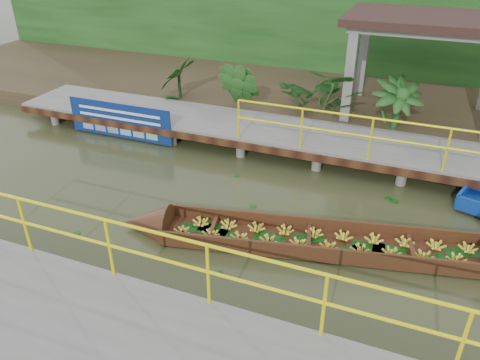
% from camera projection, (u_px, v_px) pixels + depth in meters
% --- Properties ---
extents(ground, '(80.00, 80.00, 0.00)m').
position_uv_depth(ground, '(238.00, 218.00, 9.65)').
color(ground, '#2C3219').
rests_on(ground, ground).
extents(land_strip, '(30.00, 8.00, 0.45)m').
position_uv_depth(land_strip, '(321.00, 96.00, 15.64)').
color(land_strip, '#322B19').
rests_on(land_strip, ground).
extents(far_dock, '(16.00, 2.06, 1.66)m').
position_uv_depth(far_dock, '(287.00, 135.00, 12.20)').
color(far_dock, slate).
rests_on(far_dock, ground).
extents(pavilion, '(4.40, 3.00, 3.00)m').
position_uv_depth(pavilion, '(430.00, 30.00, 12.43)').
color(pavilion, slate).
rests_on(pavilion, ground).
extents(foliage_backdrop, '(30.00, 0.80, 4.00)m').
position_uv_depth(foliage_backdrop, '(341.00, 28.00, 16.80)').
color(foliage_backdrop, '#133D14').
rests_on(foliage_backdrop, ground).
extents(vendor_boat, '(9.11, 2.76, 2.20)m').
position_uv_depth(vendor_boat, '(383.00, 241.00, 8.48)').
color(vendor_boat, '#3B1E10').
rests_on(vendor_boat, ground).
extents(blue_banner, '(3.19, 0.04, 1.00)m').
position_uv_depth(blue_banner, '(120.00, 121.00, 12.85)').
color(blue_banner, navy).
rests_on(blue_banner, ground).
extents(tropical_plants, '(14.25, 1.25, 1.56)m').
position_uv_depth(tropical_plants, '(388.00, 96.00, 12.63)').
color(tropical_plants, '#133D14').
rests_on(tropical_plants, ground).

